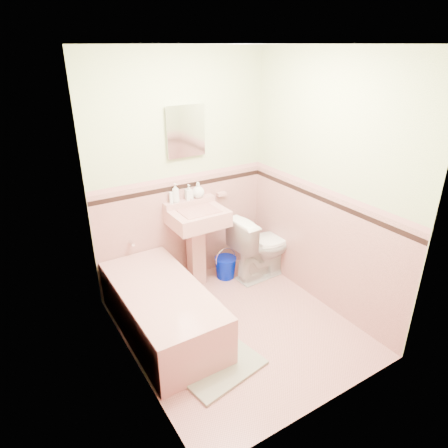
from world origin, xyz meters
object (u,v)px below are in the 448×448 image
medicine_cabinet (185,131)px  shoe (197,363)px  sink (198,249)px  soap_bottle_right (198,190)px  soap_bottle_left (176,193)px  bathtub (162,311)px  toilet (262,246)px  soap_bottle_mid (189,192)px  bucket (226,267)px

medicine_cabinet → shoe: 2.21m
sink → soap_bottle_right: size_ratio=5.26×
medicine_cabinet → soap_bottle_left: (-0.16, -0.03, -0.62)m
bathtub → toilet: size_ratio=1.93×
sink → soap_bottle_right: 0.64m
medicine_cabinet → soap_bottle_mid: bearing=-93.4°
soap_bottle_right → shoe: 1.81m
soap_bottle_mid → shoe: 1.77m
sink → bucket: sink is taller
soap_bottle_left → bucket: (0.49, -0.20, -0.95)m
soap_bottle_mid → medicine_cabinet: bearing=86.6°
medicine_cabinet → soap_bottle_mid: medicine_cabinet is taller
soap_bottle_mid → bucket: soap_bottle_mid is taller
soap_bottle_left → toilet: (0.88, -0.39, -0.69)m
bathtub → soap_bottle_left: bearing=53.6°
soap_bottle_left → sink: bearing=-48.9°
soap_bottle_mid → toilet: (0.72, -0.39, -0.67)m
soap_bottle_right → medicine_cabinet: bearing=164.9°
soap_bottle_right → toilet: soap_bottle_right is taller
bucket → soap_bottle_mid: bearing=148.9°
shoe → toilet: bearing=26.7°
bathtub → soap_bottle_right: bearing=41.9°
bucket → sink: bearing=176.0°
medicine_cabinet → bucket: bearing=-34.8°
bathtub → soap_bottle_mid: soap_bottle_mid is taller
sink → bucket: bearing=-4.0°
soap_bottle_left → bucket: size_ratio=0.82×
soap_bottle_mid → toilet: 1.06m
bathtub → medicine_cabinet: (0.68, 0.74, 1.47)m
bathtub → toilet: (1.40, 0.32, 0.16)m
sink → toilet: sink is taller
bathtub → shoe: 0.62m
soap_bottle_right → bucket: size_ratio=0.69×
bathtub → soap_bottle_mid: 1.29m
sink → shoe: bearing=-119.7°
medicine_cabinet → soap_bottle_left: medicine_cabinet is taller
bathtub → soap_bottle_left: 1.23m
bathtub → shoe: bearing=-86.5°
bathtub → sink: size_ratio=1.64×
soap_bottle_left → toilet: 1.18m
soap_bottle_left → soap_bottle_right: 0.27m
sink → medicine_cabinet: size_ratio=1.83×
soap_bottle_left → bucket: soap_bottle_left is taller
soap_bottle_left → bathtub: bearing=-126.4°
toilet → bucket: toilet is taller
bathtub → shoe: (0.04, -0.60, -0.17)m
medicine_cabinet → shoe: medicine_cabinet is taller
bathtub → bucket: 1.14m
medicine_cabinet → soap_bottle_left: 0.64m
sink → shoe: sink is taller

